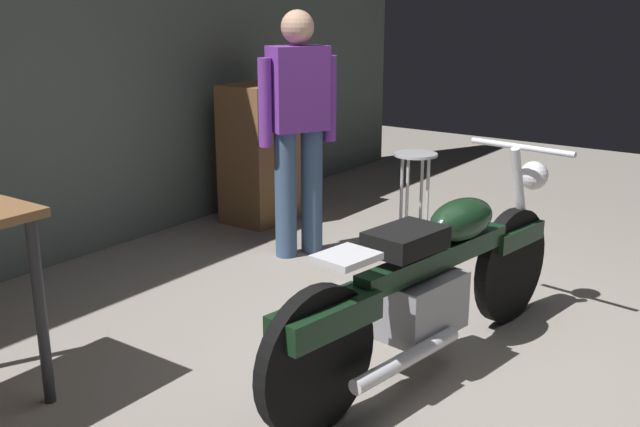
{
  "coord_description": "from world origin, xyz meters",
  "views": [
    {
      "loc": [
        -3.09,
        -1.49,
        1.73
      ],
      "look_at": [
        -0.03,
        0.7,
        0.65
      ],
      "focal_mm": 41.89,
      "sensor_mm": 36.0,
      "label": 1
    }
  ],
  "objects_px": {
    "person_standing": "(298,124)",
    "shop_stool": "(415,172)",
    "wooden_dresser": "(270,151)",
    "motorcycle": "(432,280)"
  },
  "relations": [
    {
      "from": "person_standing",
      "to": "shop_stool",
      "type": "relative_size",
      "value": 2.61
    },
    {
      "from": "shop_stool",
      "to": "wooden_dresser",
      "type": "relative_size",
      "value": 0.58
    },
    {
      "from": "shop_stool",
      "to": "motorcycle",
      "type": "bearing_deg",
      "value": -149.1
    },
    {
      "from": "person_standing",
      "to": "shop_stool",
      "type": "bearing_deg",
      "value": 178.25
    },
    {
      "from": "motorcycle",
      "to": "person_standing",
      "type": "distance_m",
      "value": 1.87
    },
    {
      "from": "shop_stool",
      "to": "wooden_dresser",
      "type": "xyz_separation_m",
      "value": [
        -0.21,
        1.22,
        0.05
      ]
    },
    {
      "from": "person_standing",
      "to": "shop_stool",
      "type": "distance_m",
      "value": 1.04
    },
    {
      "from": "motorcycle",
      "to": "person_standing",
      "type": "height_order",
      "value": "person_standing"
    },
    {
      "from": "motorcycle",
      "to": "wooden_dresser",
      "type": "xyz_separation_m",
      "value": [
        1.58,
        2.29,
        0.1
      ]
    },
    {
      "from": "person_standing",
      "to": "wooden_dresser",
      "type": "relative_size",
      "value": 1.52
    }
  ]
}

